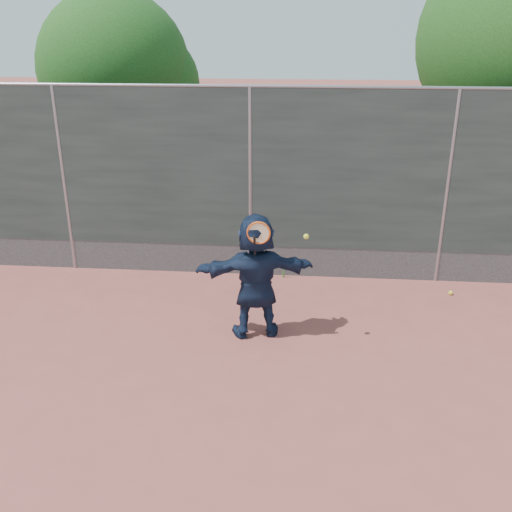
{
  "coord_description": "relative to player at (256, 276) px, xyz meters",
  "views": [
    {
      "loc": [
        0.85,
        -5.11,
        3.83
      ],
      "look_at": [
        0.26,
        1.55,
        1.11
      ],
      "focal_mm": 40.0,
      "sensor_mm": 36.0,
      "label": 1
    }
  ],
  "objects": [
    {
      "name": "ground",
      "position": [
        -0.26,
        -1.55,
        -0.84
      ],
      "size": [
        80.0,
        80.0,
        0.0
      ],
      "primitive_type": "plane",
      "color": "#9E4C42",
      "rests_on": "ground"
    },
    {
      "name": "player",
      "position": [
        0.0,
        0.0,
        0.0
      ],
      "size": [
        1.62,
        0.8,
        1.67
      ],
      "primitive_type": "imported",
      "rotation": [
        0.0,
        0.0,
        3.35
      ],
      "color": "#16233E",
      "rests_on": "ground"
    },
    {
      "name": "ball_ground",
      "position": [
        2.86,
        1.42,
        -0.8
      ],
      "size": [
        0.07,
        0.07,
        0.07
      ],
      "primitive_type": "sphere",
      "color": "yellow",
      "rests_on": "ground"
    },
    {
      "name": "fence",
      "position": [
        -0.26,
        1.95,
        0.75
      ],
      "size": [
        20.0,
        0.06,
        3.03
      ],
      "color": "#38423D",
      "rests_on": "ground"
    },
    {
      "name": "swing_action",
      "position": [
        0.11,
        -0.19,
        0.64
      ],
      "size": [
        0.76,
        0.13,
        0.51
      ],
      "color": "#E35415",
      "rests_on": "ground"
    },
    {
      "name": "tree_left",
      "position": [
        -3.11,
        5.0,
        2.1
      ],
      "size": [
        3.15,
        3.0,
        4.53
      ],
      "color": "#382314",
      "rests_on": "ground"
    },
    {
      "name": "weed_clump",
      "position": [
        0.03,
        1.83,
        -0.7
      ],
      "size": [
        0.68,
        0.07,
        0.3
      ],
      "color": "#387226",
      "rests_on": "ground"
    }
  ]
}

